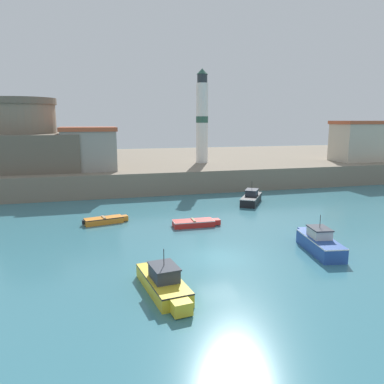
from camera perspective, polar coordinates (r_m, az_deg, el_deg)
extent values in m
plane|color=teal|center=(25.20, 3.94, -9.88)|extent=(200.00, 200.00, 0.00)
cube|color=gray|center=(64.26, -8.04, 4.02)|extent=(120.00, 40.00, 2.78)
cube|color=orange|center=(33.83, -13.30, -4.24)|extent=(3.45, 1.80, 0.54)
cube|color=orange|center=(34.31, -10.23, -3.91)|extent=(0.63, 0.72, 0.46)
cube|color=black|center=(33.78, -13.32, -3.87)|extent=(3.48, 1.82, 0.07)
cube|color=#997F5B|center=(33.76, -13.33, -3.74)|extent=(0.40, 0.98, 0.08)
cube|color=black|center=(33.47, -16.24, -4.47)|extent=(0.24, 0.24, 0.36)
cube|color=#284C9E|center=(27.33, 18.94, -7.68)|extent=(2.29, 4.84, 1.00)
cube|color=#284C9E|center=(29.65, 16.77, -6.10)|extent=(0.97, 0.84, 0.85)
cube|color=white|center=(27.19, 19.00, -6.77)|extent=(2.31, 4.89, 0.07)
cube|color=silver|center=(27.29, 18.84, -5.93)|extent=(1.42, 1.79, 0.61)
cube|color=#2D333D|center=(27.20, 18.89, -5.24)|extent=(1.52, 1.94, 0.08)
cylinder|color=black|center=(27.07, 18.95, -4.24)|extent=(0.04, 0.04, 0.90)
cube|color=yellow|center=(20.48, -4.47, -13.80)|extent=(2.27, 4.94, 0.76)
cube|color=yellow|center=(18.15, -1.62, -17.19)|extent=(1.00, 0.86, 0.64)
cube|color=black|center=(20.34, -4.48, -12.93)|extent=(2.29, 4.99, 0.07)
cube|color=#333842|center=(19.98, -4.28, -12.21)|extent=(1.45, 1.82, 0.67)
cube|color=#2D333D|center=(19.84, -4.30, -11.21)|extent=(1.55, 1.97, 0.08)
cylinder|color=black|center=(19.66, -4.32, -9.89)|extent=(0.04, 0.04, 0.90)
cube|color=black|center=(41.22, 8.99, -1.14)|extent=(3.95, 4.86, 0.89)
cube|color=black|center=(43.88, 9.59, -0.43)|extent=(1.11, 1.07, 0.75)
cube|color=white|center=(41.14, 9.01, -0.59)|extent=(3.99, 4.91, 0.07)
cube|color=#333842|center=(41.31, 9.08, -0.09)|extent=(1.91, 2.05, 0.56)
cube|color=#2D333D|center=(41.25, 9.09, 0.34)|extent=(2.05, 2.21, 0.08)
cylinder|color=black|center=(41.16, 9.11, 1.01)|extent=(0.04, 0.04, 0.90)
cube|color=red|center=(32.09, 0.21, -4.78)|extent=(3.48, 1.42, 0.53)
cube|color=red|center=(32.63, 3.69, -4.53)|extent=(0.63, 0.76, 0.45)
cube|color=white|center=(32.03, 0.21, -4.39)|extent=(3.52, 1.44, 0.07)
cube|color=#997F5B|center=(32.01, 0.21, -4.25)|extent=(0.22, 1.16, 0.08)
cube|color=#685E4F|center=(53.41, -24.02, 5.75)|extent=(13.98, 13.98, 4.49)
cylinder|color=gray|center=(53.31, -24.17, 7.69)|extent=(8.01, 8.01, 8.12)
cylinder|color=#685E4F|center=(53.32, -24.55, 12.47)|extent=(8.41, 8.41, 0.80)
cylinder|color=silver|center=(55.24, 1.54, 10.39)|extent=(1.71, 1.71, 11.38)
cylinder|color=#2D5647|center=(55.24, 1.54, 10.98)|extent=(1.76, 1.76, 0.90)
cylinder|color=#262D33|center=(55.55, 1.57, 16.89)|extent=(1.45, 1.45, 1.20)
cone|color=#2D5647|center=(55.66, 1.58, 17.91)|extent=(1.62, 1.62, 0.80)
cube|color=#BCB29E|center=(62.99, 24.29, 6.86)|extent=(7.89, 5.00, 5.59)
cube|color=#B25133|center=(62.90, 24.51, 9.63)|extent=(8.28, 5.25, 0.50)
cube|color=gray|center=(48.81, -15.39, 6.10)|extent=(6.47, 5.61, 4.83)
cube|color=#B25133|center=(48.68, -15.55, 9.23)|extent=(6.79, 5.89, 0.50)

